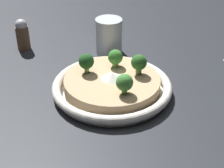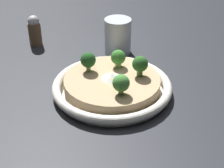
% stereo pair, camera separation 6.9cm
% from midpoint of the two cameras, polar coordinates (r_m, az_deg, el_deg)
% --- Properties ---
extents(ground_plane, '(6.00, 6.00, 0.00)m').
position_cam_midpoint_polar(ground_plane, '(0.70, 2.82, -1.52)').
color(ground_plane, '#23262B').
extents(risotto_bowl, '(0.24, 0.24, 0.03)m').
position_cam_midpoint_polar(risotto_bowl, '(0.69, 2.85, -0.41)').
color(risotto_bowl, silver).
rests_on(risotto_bowl, ground_plane).
extents(cheese_sprinkle, '(0.04, 0.04, 0.01)m').
position_cam_midpoint_polar(cheese_sprinkle, '(0.68, 2.72, 1.28)').
color(cheese_sprinkle, white).
rests_on(cheese_sprinkle, risotto_bowl).
extents(broccoli_front_left, '(0.03, 0.03, 0.04)m').
position_cam_midpoint_polar(broccoli_front_left, '(0.71, 3.80, 4.32)').
color(broccoli_front_left, '#84A856').
rests_on(broccoli_front_left, risotto_bowl).
extents(broccoli_back_right, '(0.03, 0.03, 0.04)m').
position_cam_midpoint_polar(broccoli_back_right, '(0.62, 4.68, -0.00)').
color(broccoli_back_right, '#668E47').
rests_on(broccoli_back_right, risotto_bowl).
extents(broccoli_left, '(0.03, 0.03, 0.04)m').
position_cam_midpoint_polar(broccoli_left, '(0.68, 7.57, 3.15)').
color(broccoli_left, '#668E47').
rests_on(broccoli_left, risotto_bowl).
extents(broccoli_front, '(0.03, 0.03, 0.04)m').
position_cam_midpoint_polar(broccoli_front, '(0.70, -1.17, 3.88)').
color(broccoli_front, '#84A856').
rests_on(broccoli_front, risotto_bowl).
extents(drinking_glass, '(0.06, 0.06, 0.09)m').
position_cam_midpoint_polar(drinking_glass, '(0.84, 3.33, 7.90)').
color(drinking_glass, silver).
rests_on(drinking_glass, ground_plane).
extents(pepper_shaker, '(0.03, 0.03, 0.08)m').
position_cam_midpoint_polar(pepper_shaker, '(0.90, -10.61, 8.71)').
color(pepper_shaker, brown).
rests_on(pepper_shaker, ground_plane).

